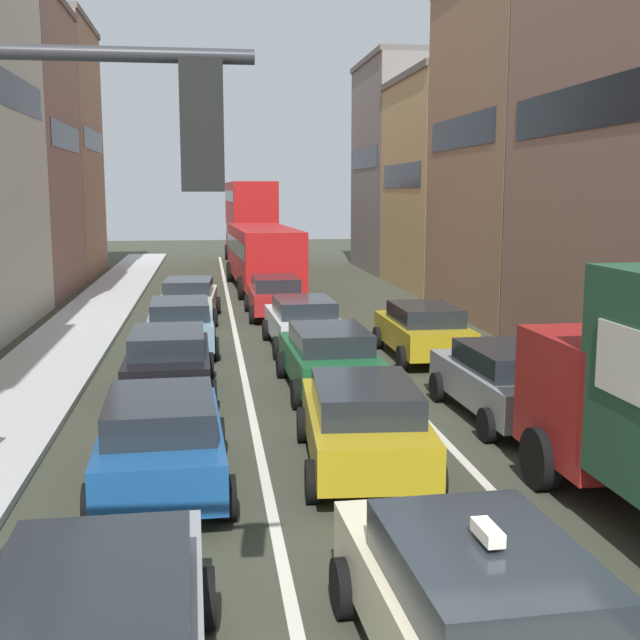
# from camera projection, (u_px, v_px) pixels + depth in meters

# --- Properties ---
(sidewalk_left) EXTENTS (2.60, 64.00, 0.14)m
(sidewalk_left) POSITION_uv_depth(u_px,v_px,m) (77.00, 333.00, 25.73)
(sidewalk_left) COLOR #BABABA
(sidewalk_left) RESTS_ON ground
(lane_stripe_left) EXTENTS (0.16, 60.00, 0.01)m
(lane_stripe_left) POSITION_uv_depth(u_px,v_px,m) (235.00, 331.00, 26.43)
(lane_stripe_left) COLOR silver
(lane_stripe_left) RESTS_ON ground
(lane_stripe_right) EXTENTS (0.16, 60.00, 0.01)m
(lane_stripe_right) POSITION_uv_depth(u_px,v_px,m) (337.00, 329.00, 26.89)
(lane_stripe_right) COLOR silver
(lane_stripe_right) RESTS_ON ground
(building_row_right) EXTENTS (7.20, 43.90, 12.26)m
(building_row_right) POSITION_uv_depth(u_px,v_px,m) (548.00, 161.00, 29.55)
(building_row_right) COLOR gray
(building_row_right) RESTS_ON ground
(taxi_centre_lane_front) EXTENTS (2.20, 4.37, 1.66)m
(taxi_centre_lane_front) POSITION_uv_depth(u_px,v_px,m) (479.00, 609.00, 7.30)
(taxi_centre_lane_front) COLOR beige
(taxi_centre_lane_front) RESTS_ON ground
(sedan_centre_lane_second) EXTENTS (2.30, 4.41, 1.49)m
(sedan_centre_lane_second) POSITION_uv_depth(u_px,v_px,m) (364.00, 422.00, 13.25)
(sedan_centre_lane_second) COLOR #B29319
(sedan_centre_lane_second) RESTS_ON ground
(wagon_left_lane_second) EXTENTS (2.18, 4.36, 1.49)m
(wagon_left_lane_second) POSITION_uv_depth(u_px,v_px,m) (162.00, 438.00, 12.38)
(wagon_left_lane_second) COLOR #194C8C
(wagon_left_lane_second) RESTS_ON ground
(hatchback_centre_lane_third) EXTENTS (2.14, 4.34, 1.49)m
(hatchback_centre_lane_third) POSITION_uv_depth(u_px,v_px,m) (329.00, 357.00, 18.40)
(hatchback_centre_lane_third) COLOR #19592D
(hatchback_centre_lane_third) RESTS_ON ground
(sedan_left_lane_third) EXTENTS (2.10, 4.32, 1.49)m
(sedan_left_lane_third) POSITION_uv_depth(u_px,v_px,m) (168.00, 360.00, 18.07)
(sedan_left_lane_third) COLOR black
(sedan_left_lane_third) RESTS_ON ground
(coupe_centre_lane_fourth) EXTENTS (2.16, 4.35, 1.49)m
(coupe_centre_lane_fourth) POSITION_uv_depth(u_px,v_px,m) (303.00, 322.00, 23.37)
(coupe_centre_lane_fourth) COLOR silver
(coupe_centre_lane_fourth) RESTS_ON ground
(sedan_left_lane_fourth) EXTENTS (2.14, 4.34, 1.49)m
(sedan_left_lane_fourth) POSITION_uv_depth(u_px,v_px,m) (180.00, 324.00, 22.98)
(sedan_left_lane_fourth) COLOR #759EB7
(sedan_left_lane_fourth) RESTS_ON ground
(sedan_centre_lane_fifth) EXTENTS (2.09, 4.31, 1.49)m
(sedan_centre_lane_fifth) POSITION_uv_depth(u_px,v_px,m) (275.00, 295.00, 29.26)
(sedan_centre_lane_fifth) COLOR #A51E1E
(sedan_centre_lane_fifth) RESTS_ON ground
(sedan_left_lane_fifth) EXTENTS (2.24, 4.39, 1.49)m
(sedan_left_lane_fifth) POSITION_uv_depth(u_px,v_px,m) (189.00, 298.00, 28.46)
(sedan_left_lane_fifth) COLOR beige
(sedan_left_lane_fifth) RESTS_ON ground
(sedan_right_lane_behind_truck) EXTENTS (2.17, 4.35, 1.49)m
(sedan_right_lane_behind_truck) POSITION_uv_depth(u_px,v_px,m) (506.00, 380.00, 16.18)
(sedan_right_lane_behind_truck) COLOR gray
(sedan_right_lane_behind_truck) RESTS_ON ground
(wagon_right_lane_far) EXTENTS (2.07, 4.31, 1.49)m
(wagon_right_lane_far) POSITION_uv_depth(u_px,v_px,m) (423.00, 330.00, 22.04)
(wagon_right_lane_far) COLOR #B29319
(wagon_right_lane_far) RESTS_ON ground
(bus_mid_queue_primary) EXTENTS (3.13, 10.59, 2.90)m
(bus_mid_queue_primary) POSITION_uv_depth(u_px,v_px,m) (263.00, 252.00, 37.05)
(bus_mid_queue_primary) COLOR #B21919
(bus_mid_queue_primary) RESTS_ON ground
(bus_far_queue_secondary) EXTENTS (2.97, 10.55, 5.06)m
(bus_far_queue_secondary) POSITION_uv_depth(u_px,v_px,m) (250.00, 219.00, 50.08)
(bus_far_queue_secondary) COLOR #B21919
(bus_far_queue_secondary) RESTS_ON ground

